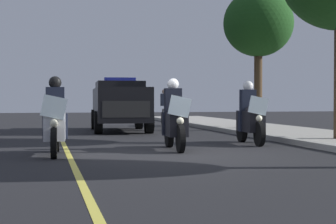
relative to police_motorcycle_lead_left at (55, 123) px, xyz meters
name	(u,v)px	position (x,y,z in m)	size (l,w,h in m)	color
ground_plane	(180,153)	(0.22, 2.74, -0.70)	(80.00, 80.00, 0.00)	black
curb_strip	(326,147)	(0.22, 6.34, -0.62)	(48.00, 0.24, 0.15)	#9E9B93
lane_stripe_center	(69,156)	(0.22, 0.29, -0.70)	(48.00, 0.12, 0.01)	#E0D14C
police_motorcycle_lead_left	(55,123)	(0.00, 0.00, 0.00)	(2.14, 0.60, 1.72)	black
police_motorcycle_lead_right	(174,121)	(-0.65, 2.82, 0.00)	(2.14, 0.60, 1.72)	black
police_motorcycle_trailing	(250,118)	(-1.85, 5.21, 0.00)	(2.14, 0.60, 1.72)	black
police_suv	(120,103)	(-8.69, 2.61, 0.37)	(5.00, 2.28, 2.05)	black
cyclist_background	(164,108)	(-12.38, 5.15, 0.14)	(1.76, 0.33, 1.69)	black
tree_far_back	(258,24)	(-8.04, 7.96, 3.45)	(2.73, 2.73, 5.40)	#42301E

